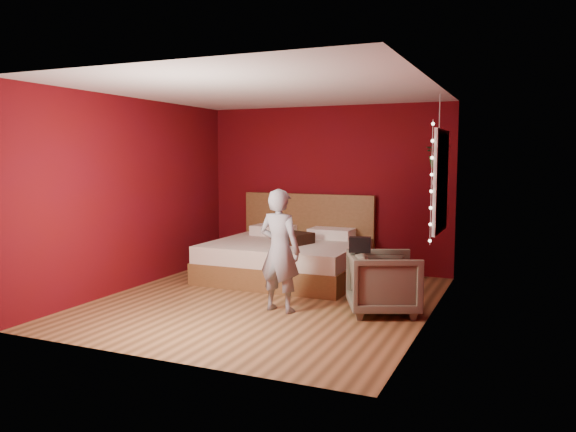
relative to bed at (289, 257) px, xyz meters
The scene contains 10 objects.
floor 1.43m from the bed, 78.16° to the right, with size 4.50×4.50×0.00m, color #9C6B3E.
room_walls 1.95m from the bed, 78.16° to the right, with size 4.04×4.54×2.62m.
window 2.59m from the bed, 11.76° to the right, with size 0.05×0.97×1.27m.
fairy_lights 2.71m from the bed, 24.05° to the right, with size 0.04×0.04×1.45m.
bed is the anchor object (origin of this frame).
person 1.89m from the bed, 69.86° to the right, with size 0.52×0.34×1.44m, color gray.
armchair 2.21m from the bed, 36.93° to the right, with size 0.76×0.79×0.72m, color #686552.
handbag 2.16m from the bed, 43.83° to the right, with size 0.24×0.12×0.17m, color black.
throw_pillow 0.39m from the bed, 46.71° to the right, with size 0.44×0.44×0.16m, color black.
hanging_plant 2.65m from the bed, ahead, with size 0.36×0.32×0.94m.
Camera 1 is at (2.99, -6.22, 1.80)m, focal length 35.00 mm.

